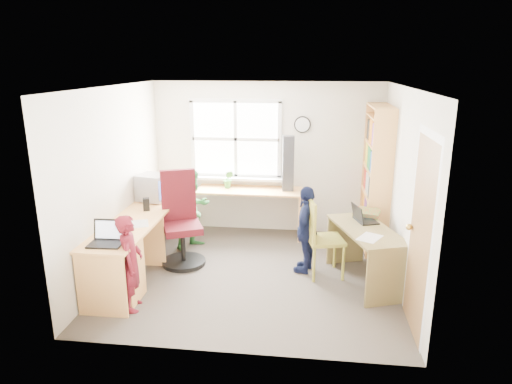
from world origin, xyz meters
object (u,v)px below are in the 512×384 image
(swivel_chair, at_px, (181,224))
(wooden_chair, at_px, (320,235))
(l_desk, at_px, (148,245))
(crt_monitor, at_px, (153,188))
(right_desk, at_px, (366,244))
(person_red, at_px, (131,263))
(cd_tower, at_px, (288,163))
(laptop_right, at_px, (362,218))
(bookshelf, at_px, (376,181))
(person_navy, at_px, (307,229))
(laptop_left, at_px, (107,238))
(person_green, at_px, (193,209))
(potted_plant, at_px, (228,179))

(swivel_chair, relative_size, wooden_chair, 1.25)
(l_desk, relative_size, crt_monitor, 6.34)
(l_desk, height_order, right_desk, l_desk)
(swivel_chair, height_order, person_red, swivel_chair)
(cd_tower, distance_m, person_red, 3.00)
(swivel_chair, xyz_separation_m, crt_monitor, (-0.51, 0.39, 0.40))
(laptop_right, bearing_deg, bookshelf, -33.46)
(wooden_chair, height_order, person_navy, person_navy)
(bookshelf, height_order, laptop_left, bookshelf)
(person_red, bearing_deg, crt_monitor, -2.04)
(crt_monitor, bearing_deg, l_desk, -62.99)
(crt_monitor, xyz_separation_m, laptop_left, (0.03, -1.60, -0.14))
(laptop_left, bearing_deg, cd_tower, 49.69)
(l_desk, bearing_deg, bookshelf, 26.43)
(bookshelf, xyz_separation_m, laptop_left, (-3.16, -2.13, -0.19))
(l_desk, height_order, person_green, person_green)
(swivel_chair, height_order, potted_plant, swivel_chair)
(right_desk, xyz_separation_m, laptop_left, (-2.91, -0.90, 0.29))
(right_desk, relative_size, laptop_left, 3.63)
(bookshelf, bearing_deg, person_green, -171.78)
(laptop_right, distance_m, person_green, 2.45)
(crt_monitor, xyz_separation_m, cd_tower, (1.89, 0.80, 0.23))
(swivel_chair, height_order, crt_monitor, swivel_chair)
(laptop_left, bearing_deg, laptop_right, 19.50)
(swivel_chair, bearing_deg, wooden_chair, -30.05)
(right_desk, relative_size, cd_tower, 1.58)
(swivel_chair, xyz_separation_m, potted_plant, (0.44, 1.20, 0.34))
(bookshelf, height_order, crt_monitor, bookshelf)
(potted_plant, bearing_deg, crt_monitor, -139.49)
(bookshelf, height_order, person_navy, bookshelf)
(wooden_chair, bearing_deg, potted_plant, 122.03)
(crt_monitor, xyz_separation_m, potted_plant, (0.95, 0.81, -0.05))
(l_desk, xyz_separation_m, person_red, (0.07, -0.72, 0.10))
(right_desk, bearing_deg, laptop_right, 76.41)
(laptop_right, xyz_separation_m, person_green, (-2.37, 0.58, -0.16))
(cd_tower, bearing_deg, laptop_left, -135.25)
(laptop_right, bearing_deg, l_desk, 83.04)
(swivel_chair, bearing_deg, person_navy, -26.90)
(right_desk, xyz_separation_m, crt_monitor, (-2.94, 0.70, 0.43))
(l_desk, bearing_deg, laptop_left, -107.16)
(right_desk, height_order, laptop_right, laptop_right)
(laptop_left, bearing_deg, wooden_chair, 21.17)
(potted_plant, height_order, person_navy, person_navy)
(l_desk, relative_size, cd_tower, 3.44)
(cd_tower, xyz_separation_m, potted_plant, (-0.94, 0.01, -0.29))
(swivel_chair, height_order, laptop_left, swivel_chair)
(crt_monitor, bearing_deg, bookshelf, 22.62)
(swivel_chair, relative_size, crt_monitor, 2.74)
(l_desk, distance_m, swivel_chair, 0.63)
(l_desk, distance_m, cd_tower, 2.51)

